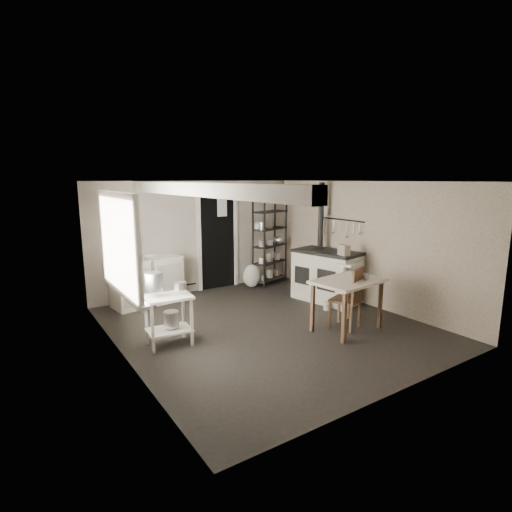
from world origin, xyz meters
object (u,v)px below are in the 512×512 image
base_cabinets (147,280)px  prep_table (169,318)px  shelf_rack (270,242)px  stove (326,278)px  flour_sack (252,276)px  work_table (347,307)px  stockpot (154,282)px  chair (345,299)px

base_cabinets → prep_table: bearing=-107.9°
shelf_rack → stove: shelf_rack is taller
base_cabinets → shelf_rack: shelf_rack is taller
base_cabinets → shelf_rack: bearing=-8.6°
stove → flour_sack: 1.77m
prep_table → flour_sack: prep_table is taller
stove → flour_sack: stove is taller
work_table → flour_sack: work_table is taller
shelf_rack → base_cabinets: bearing=159.0°
stockpot → stove: 3.57m
work_table → chair: bearing=61.8°
base_cabinets → stove: 3.43m
flour_sack → chair: bearing=-92.1°
prep_table → flour_sack: bearing=36.6°
stockpot → shelf_rack: size_ratio=0.14×
stockpot → chair: (2.74, -0.97, -0.45)m
shelf_rack → work_table: bearing=-122.2°
shelf_rack → flour_sack: size_ratio=3.78×
prep_table → stockpot: bearing=154.7°
shelf_rack → work_table: (-0.64, -2.98, -0.57)m
chair → base_cabinets: bearing=105.9°
stove → prep_table: bearing=173.7°
base_cabinets → flour_sack: bearing=-9.3°
base_cabinets → work_table: 3.72m
base_cabinets → chair: 3.68m
shelf_rack → chair: (-0.60, -2.91, -0.46)m
stockpot → flour_sack: stockpot is taller
stockpot → flour_sack: bearing=33.9°
base_cabinets → chair: size_ratio=1.35×
shelf_rack → work_table: 3.10m
shelf_rack → stove: size_ratio=1.51×
stockpot → stove: bearing=4.7°
prep_table → stove: (3.36, 0.36, 0.04)m
base_cabinets → work_table: base_cabinets is taller
work_table → prep_table: bearing=159.2°
prep_table → work_table: bearing=-20.8°
base_cabinets → shelf_rack: size_ratio=0.71×
stove → chair: chair is taller
shelf_rack → stove: 1.74m
shelf_rack → flour_sack: shelf_rack is taller
stove → work_table: bearing=-134.1°
stockpot → chair: size_ratio=0.26×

